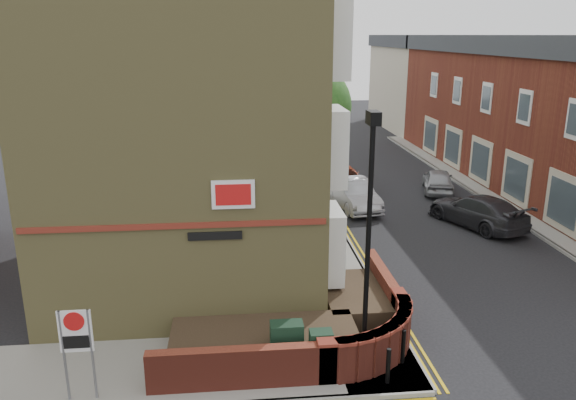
# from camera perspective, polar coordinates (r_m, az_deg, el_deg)

# --- Properties ---
(pavement_corner) EXTENTS (13.00, 3.00, 0.12)m
(pavement_corner) POSITION_cam_1_polar(r_m,az_deg,el_deg) (14.78, -13.21, -16.59)
(pavement_corner) COLOR gray
(pavement_corner) RESTS_ON ground
(pavement_main) EXTENTS (2.00, 32.00, 0.12)m
(pavement_main) POSITION_cam_1_polar(r_m,az_deg,el_deg) (28.16, 1.63, 0.04)
(pavement_main) COLOR gray
(pavement_main) RESTS_ON ground
(pavement_far) EXTENTS (4.00, 40.00, 0.12)m
(pavement_far) POSITION_cam_1_polar(r_m,az_deg,el_deg) (28.96, 24.57, -1.02)
(pavement_far) COLOR gray
(pavement_far) RESTS_ON ground
(kerb_main_near) EXTENTS (0.15, 32.00, 0.12)m
(kerb_main_near) POSITION_cam_1_polar(r_m,az_deg,el_deg) (28.30, 3.63, 0.10)
(kerb_main_near) COLOR gray
(kerb_main_near) RESTS_ON ground
(kerb_main_far) EXTENTS (0.15, 40.00, 0.12)m
(kerb_main_far) POSITION_cam_1_polar(r_m,az_deg,el_deg) (28.02, 21.03, -1.17)
(kerb_main_far) COLOR gray
(kerb_main_far) RESTS_ON ground
(yellow_lines_main) EXTENTS (0.28, 32.00, 0.01)m
(yellow_lines_main) POSITION_cam_1_polar(r_m,az_deg,el_deg) (28.36, 4.13, 0.01)
(yellow_lines_main) COLOR gold
(yellow_lines_main) RESTS_ON ground
(corner_building) EXTENTS (8.95, 10.40, 13.60)m
(corner_building) POSITION_cam_1_polar(r_m,az_deg,el_deg) (18.93, -10.00, 10.79)
(corner_building) COLOR olive
(corner_building) RESTS_ON ground
(garden_wall) EXTENTS (6.80, 6.00, 1.20)m
(garden_wall) POSITION_cam_1_polar(r_m,az_deg,el_deg) (15.59, 0.56, -14.48)
(garden_wall) COLOR maroon
(garden_wall) RESTS_ON ground
(lamppost) EXTENTS (0.25, 0.50, 6.30)m
(lamppost) POSITION_cam_1_polar(r_m,az_deg,el_deg) (13.23, 8.14, -4.39)
(lamppost) COLOR black
(lamppost) RESTS_ON pavement_corner
(utility_cabinet_large) EXTENTS (0.80, 0.45, 1.20)m
(utility_cabinet_large) POSITION_cam_1_polar(r_m,az_deg,el_deg) (14.17, -0.13, -14.52)
(utility_cabinet_large) COLOR #163321
(utility_cabinet_large) RESTS_ON pavement_corner
(utility_cabinet_small) EXTENTS (0.55, 0.40, 1.10)m
(utility_cabinet_small) POSITION_cam_1_polar(r_m,az_deg,el_deg) (14.03, 3.36, -15.14)
(utility_cabinet_small) COLOR #163321
(utility_cabinet_small) RESTS_ON pavement_corner
(bollard_near) EXTENTS (0.11, 0.11, 0.90)m
(bollard_near) POSITION_cam_1_polar(r_m,az_deg,el_deg) (13.88, 10.14, -16.26)
(bollard_near) COLOR black
(bollard_near) RESTS_ON pavement_corner
(bollard_far) EXTENTS (0.11, 0.11, 0.90)m
(bollard_far) POSITION_cam_1_polar(r_m,az_deg,el_deg) (14.69, 11.61, -14.36)
(bollard_far) COLOR black
(bollard_far) RESTS_ON pavement_corner
(zone_sign) EXTENTS (0.72, 0.07, 2.20)m
(zone_sign) POSITION_cam_1_polar(r_m,az_deg,el_deg) (13.44, -20.71, -13.02)
(zone_sign) COLOR slate
(zone_sign) RESTS_ON pavement_corner
(far_terrace) EXTENTS (5.40, 30.40, 8.00)m
(far_terrace) POSITION_cam_1_polar(r_m,az_deg,el_deg) (32.30, 24.25, 7.96)
(far_terrace) COLOR maroon
(far_terrace) RESTS_ON ground
(far_terrace_cream) EXTENTS (5.40, 12.40, 8.00)m
(far_terrace_cream) POSITION_cam_1_polar(r_m,az_deg,el_deg) (51.49, 12.66, 11.65)
(far_terrace_cream) COLOR #BAAA99
(far_terrace_cream) RESTS_ON ground
(tree_near) EXTENTS (3.64, 3.65, 6.70)m
(tree_near) POSITION_cam_1_polar(r_m,az_deg,el_deg) (25.30, 2.28, 8.92)
(tree_near) COLOR #382B1E
(tree_near) RESTS_ON pavement_main
(tree_mid) EXTENTS (4.03, 4.03, 7.42)m
(tree_mid) POSITION_cam_1_polar(r_m,az_deg,el_deg) (33.14, 0.35, 11.58)
(tree_mid) COLOR #382B1E
(tree_mid) RESTS_ON pavement_main
(tree_far) EXTENTS (3.81, 3.81, 7.00)m
(tree_far) POSITION_cam_1_polar(r_m,az_deg,el_deg) (41.10, -0.85, 12.13)
(tree_far) COLOR #382B1E
(tree_far) RESTS_ON pavement_main
(traffic_light_assembly) EXTENTS (0.20, 0.16, 4.20)m
(traffic_light_assembly) POSITION_cam_1_polar(r_m,az_deg,el_deg) (36.38, 0.49, 8.18)
(traffic_light_assembly) COLOR black
(traffic_light_assembly) RESTS_ON pavement_main
(silver_car_near) EXTENTS (2.07, 4.45, 1.41)m
(silver_car_near) POSITION_cam_1_polar(r_m,az_deg,el_deg) (26.97, 6.65, 0.62)
(silver_car_near) COLOR #94959B
(silver_car_near) RESTS_ON ground
(red_car_main) EXTENTS (2.37, 4.48, 1.20)m
(red_car_main) POSITION_cam_1_polar(r_m,az_deg,el_deg) (30.29, 5.60, 2.21)
(red_car_main) COLOR maroon
(red_car_main) RESTS_ON ground
(grey_car_far) EXTENTS (3.59, 5.12, 1.38)m
(grey_car_far) POSITION_cam_1_polar(r_m,az_deg,el_deg) (25.66, 18.67, -1.03)
(grey_car_far) COLOR #2A2A2F
(grey_car_far) RESTS_ON ground
(silver_car_far) EXTENTS (2.45, 3.96, 1.26)m
(silver_car_far) POSITION_cam_1_polar(r_m,az_deg,el_deg) (30.64, 15.01, 1.94)
(silver_car_far) COLOR #95979B
(silver_car_far) RESTS_ON ground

